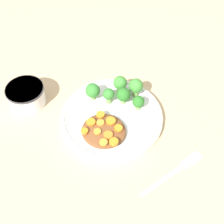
{
  "coord_description": "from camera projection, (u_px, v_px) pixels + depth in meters",
  "views": [
    {
      "loc": [
        0.46,
        0.25,
        0.68
      ],
      "look_at": [
        0.0,
        0.0,
        0.04
      ],
      "focal_mm": 50.0,
      "sensor_mm": 36.0,
      "label": 1
    }
  ],
  "objects": [
    {
      "name": "carrot_slice_8",
      "position": [
        97.0,
        131.0,
        0.78
      ],
      "size": [
        0.02,
        0.02,
        0.0
      ],
      "primitive_type": "cylinder",
      "color": "orange",
      "rests_on": "stew_mound"
    },
    {
      "name": "broccoli_floret_1",
      "position": [
        93.0,
        91.0,
        0.85
      ],
      "size": [
        0.04,
        0.04,
        0.05
      ],
      "color": "#759E51",
      "rests_on": "plate"
    },
    {
      "name": "carrot_slice_4",
      "position": [
        111.0,
        121.0,
        0.8
      ],
      "size": [
        0.03,
        0.03,
        0.01
      ],
      "primitive_type": "cylinder",
      "color": "orange",
      "rests_on": "stew_mound"
    },
    {
      "name": "broccoli_floret_3",
      "position": [
        138.0,
        102.0,
        0.84
      ],
      "size": [
        0.03,
        0.03,
        0.04
      ],
      "color": "#759E51",
      "rests_on": "plate"
    },
    {
      "name": "carrot_slice_3",
      "position": [
        84.0,
        131.0,
        0.78
      ],
      "size": [
        0.02,
        0.02,
        0.01
      ],
      "primitive_type": "cylinder",
      "color": "orange",
      "rests_on": "stew_mound"
    },
    {
      "name": "broccoli_floret_4",
      "position": [
        120.0,
        83.0,
        0.87
      ],
      "size": [
        0.04,
        0.04,
        0.05
      ],
      "color": "#759E51",
      "rests_on": "plate"
    },
    {
      "name": "plate",
      "position": [
        112.0,
        117.0,
        0.85
      ],
      "size": [
        0.28,
        0.28,
        0.03
      ],
      "color": "silver",
      "rests_on": "ground_plane"
    },
    {
      "name": "ground_plane",
      "position": [
        112.0,
        120.0,
        0.86
      ],
      "size": [
        4.0,
        4.0,
        0.0
      ],
      "primitive_type": "plane",
      "color": "tan"
    },
    {
      "name": "broccoli_floret_0",
      "position": [
        123.0,
        95.0,
        0.85
      ],
      "size": [
        0.04,
        0.04,
        0.05
      ],
      "color": "#7FA85B",
      "rests_on": "plate"
    },
    {
      "name": "carrot_slice_6",
      "position": [
        100.0,
        115.0,
        0.81
      ],
      "size": [
        0.02,
        0.02,
        0.01
      ],
      "primitive_type": "cylinder",
      "color": "orange",
      "rests_on": "stew_mound"
    },
    {
      "name": "fork",
      "position": [
        178.0,
        169.0,
        0.76
      ],
      "size": [
        0.18,
        0.1,
        0.01
      ],
      "rotation": [
        0.0,
        0.0,
        8.96
      ],
      "color": "#B3B3B3",
      "rests_on": "ground_plane"
    },
    {
      "name": "carrot_slice_0",
      "position": [
        118.0,
        128.0,
        0.79
      ],
      "size": [
        0.02,
        0.02,
        0.01
      ],
      "primitive_type": "cylinder",
      "color": "orange",
      "rests_on": "stew_mound"
    },
    {
      "name": "dip_bowl",
      "position": [
        26.0,
        95.0,
        0.87
      ],
      "size": [
        0.11,
        0.11,
        0.06
      ],
      "color": "silver",
      "rests_on": "ground_plane"
    },
    {
      "name": "stew_mound",
      "position": [
        104.0,
        131.0,
        0.8
      ],
      "size": [
        0.11,
        0.12,
        0.02
      ],
      "primitive_type": "ellipsoid",
      "color": "brown",
      "rests_on": "plate"
    },
    {
      "name": "carrot_slice_7",
      "position": [
        91.0,
        122.0,
        0.8
      ],
      "size": [
        0.02,
        0.02,
        0.01
      ],
      "primitive_type": "cylinder",
      "color": "orange",
      "rests_on": "stew_mound"
    },
    {
      "name": "broccoli_floret_5",
      "position": [
        136.0,
        86.0,
        0.86
      ],
      "size": [
        0.04,
        0.04,
        0.06
      ],
      "color": "#759E51",
      "rests_on": "plate"
    },
    {
      "name": "broccoli_floret_2",
      "position": [
        109.0,
        95.0,
        0.85
      ],
      "size": [
        0.03,
        0.03,
        0.05
      ],
      "color": "#759E51",
      "rests_on": "plate"
    },
    {
      "name": "carrot_slice_5",
      "position": [
        114.0,
        142.0,
        0.76
      ],
      "size": [
        0.02,
        0.02,
        0.01
      ],
      "primitive_type": "cylinder",
      "color": "orange",
      "rests_on": "stew_mound"
    },
    {
      "name": "carrot_slice_9",
      "position": [
        104.0,
        142.0,
        0.76
      ],
      "size": [
        0.02,
        0.02,
        0.0
      ],
      "primitive_type": "cylinder",
      "color": "orange",
      "rests_on": "stew_mound"
    },
    {
      "name": "carrot_slice_1",
      "position": [
        100.0,
        123.0,
        0.8
      ],
      "size": [
        0.02,
        0.02,
        0.0
      ],
      "primitive_type": "cylinder",
      "color": "orange",
      "rests_on": "stew_mound"
    },
    {
      "name": "carrot_slice_2",
      "position": [
        108.0,
        135.0,
        0.77
      ],
      "size": [
        0.02,
        0.02,
        0.0
      ],
      "primitive_type": "cylinder",
      "color": "orange",
      "rests_on": "stew_mound"
    }
  ]
}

